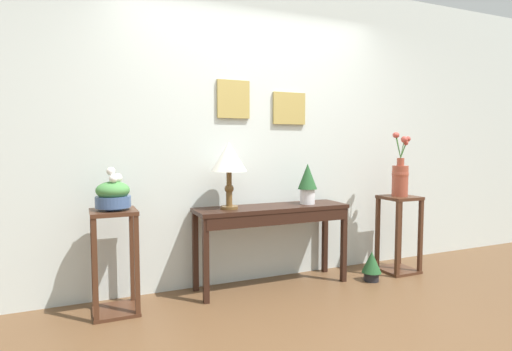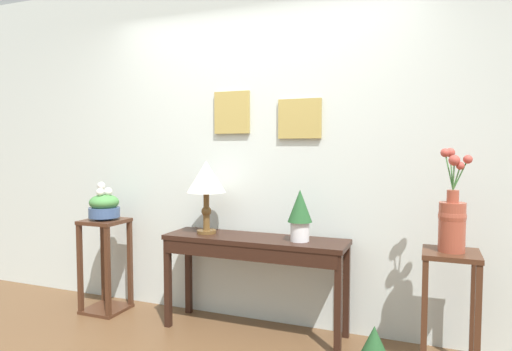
{
  "view_description": "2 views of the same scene",
  "coord_description": "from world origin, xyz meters",
  "px_view_note": "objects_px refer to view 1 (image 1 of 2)",
  "views": [
    {
      "loc": [
        -1.49,
        -2.12,
        1.27
      ],
      "look_at": [
        -0.09,
        1.1,
        1.0
      ],
      "focal_mm": 28.89,
      "sensor_mm": 36.0,
      "label": 1
    },
    {
      "loc": [
        1.28,
        -1.89,
        1.39
      ],
      "look_at": [
        0.09,
        1.12,
        1.18
      ],
      "focal_mm": 31.05,
      "sensor_mm": 36.0,
      "label": 2
    }
  ],
  "objects_px": {
    "pedestal_stand_left": "(115,262)",
    "flower_vase_tall_right": "(400,175)",
    "console_table": "(273,218)",
    "planter_bowl_wide_left": "(113,194)",
    "table_lamp": "(229,160)",
    "potted_plant_on_console": "(307,182)",
    "pedestal_stand_right": "(399,234)",
    "potted_plant_floor": "(372,265)"
  },
  "relations": [
    {
      "from": "potted_plant_on_console",
      "to": "flower_vase_tall_right",
      "type": "distance_m",
      "value": 0.99
    },
    {
      "from": "potted_plant_on_console",
      "to": "flower_vase_tall_right",
      "type": "relative_size",
      "value": 0.59
    },
    {
      "from": "flower_vase_tall_right",
      "to": "potted_plant_floor",
      "type": "bearing_deg",
      "value": -163.64
    },
    {
      "from": "planter_bowl_wide_left",
      "to": "flower_vase_tall_right",
      "type": "xyz_separation_m",
      "value": [
        2.67,
        -0.06,
        0.07
      ]
    },
    {
      "from": "pedestal_stand_left",
      "to": "planter_bowl_wide_left",
      "type": "bearing_deg",
      "value": -54.05
    },
    {
      "from": "console_table",
      "to": "planter_bowl_wide_left",
      "type": "xyz_separation_m",
      "value": [
        -1.33,
        -0.04,
        0.28
      ]
    },
    {
      "from": "potted_plant_on_console",
      "to": "pedestal_stand_right",
      "type": "bearing_deg",
      "value": -6.48
    },
    {
      "from": "console_table",
      "to": "potted_plant_on_console",
      "type": "distance_m",
      "value": 0.47
    },
    {
      "from": "flower_vase_tall_right",
      "to": "potted_plant_floor",
      "type": "height_order",
      "value": "flower_vase_tall_right"
    },
    {
      "from": "console_table",
      "to": "potted_plant_floor",
      "type": "height_order",
      "value": "console_table"
    },
    {
      "from": "console_table",
      "to": "table_lamp",
      "type": "distance_m",
      "value": 0.65
    },
    {
      "from": "potted_plant_on_console",
      "to": "potted_plant_floor",
      "type": "bearing_deg",
      "value": -23.33
    },
    {
      "from": "console_table",
      "to": "table_lamp",
      "type": "xyz_separation_m",
      "value": [
        -0.4,
        0.02,
        0.52
      ]
    },
    {
      "from": "console_table",
      "to": "potted_plant_on_console",
      "type": "bearing_deg",
      "value": 1.76
    },
    {
      "from": "console_table",
      "to": "potted_plant_floor",
      "type": "xyz_separation_m",
      "value": [
        0.9,
        -0.23,
        -0.47
      ]
    },
    {
      "from": "console_table",
      "to": "potted_plant_floor",
      "type": "relative_size",
      "value": 4.9
    },
    {
      "from": "console_table",
      "to": "planter_bowl_wide_left",
      "type": "bearing_deg",
      "value": -178.34
    },
    {
      "from": "potted_plant_on_console",
      "to": "pedestal_stand_left",
      "type": "relative_size",
      "value": 0.47
    },
    {
      "from": "table_lamp",
      "to": "flower_vase_tall_right",
      "type": "relative_size",
      "value": 0.89
    },
    {
      "from": "table_lamp",
      "to": "potted_plant_on_console",
      "type": "xyz_separation_m",
      "value": [
        0.75,
        -0.01,
        -0.21
      ]
    },
    {
      "from": "planter_bowl_wide_left",
      "to": "table_lamp",
      "type": "bearing_deg",
      "value": 3.85
    },
    {
      "from": "console_table",
      "to": "planter_bowl_wide_left",
      "type": "relative_size",
      "value": 4.33
    },
    {
      "from": "pedestal_stand_left",
      "to": "potted_plant_floor",
      "type": "distance_m",
      "value": 2.26
    },
    {
      "from": "console_table",
      "to": "flower_vase_tall_right",
      "type": "bearing_deg",
      "value": -4.33
    },
    {
      "from": "pedestal_stand_left",
      "to": "console_table",
      "type": "bearing_deg",
      "value": 1.62
    },
    {
      "from": "pedestal_stand_right",
      "to": "flower_vase_tall_right",
      "type": "relative_size",
      "value": 1.21
    },
    {
      "from": "potted_plant_on_console",
      "to": "flower_vase_tall_right",
      "type": "height_order",
      "value": "flower_vase_tall_right"
    },
    {
      "from": "potted_plant_on_console",
      "to": "pedestal_stand_left",
      "type": "distance_m",
      "value": 1.77
    },
    {
      "from": "planter_bowl_wide_left",
      "to": "pedestal_stand_right",
      "type": "distance_m",
      "value": 2.72
    },
    {
      "from": "console_table",
      "to": "pedestal_stand_left",
      "type": "xyz_separation_m",
      "value": [
        -1.33,
        -0.04,
        -0.23
      ]
    },
    {
      "from": "table_lamp",
      "to": "console_table",
      "type": "bearing_deg",
      "value": -3.42
    },
    {
      "from": "potted_plant_on_console",
      "to": "potted_plant_floor",
      "type": "distance_m",
      "value": 0.98
    },
    {
      "from": "planter_bowl_wide_left",
      "to": "potted_plant_floor",
      "type": "distance_m",
      "value": 2.36
    },
    {
      "from": "pedestal_stand_right",
      "to": "potted_plant_floor",
      "type": "relative_size",
      "value": 2.7
    },
    {
      "from": "table_lamp",
      "to": "pedestal_stand_right",
      "type": "distance_m",
      "value": 1.9
    },
    {
      "from": "table_lamp",
      "to": "potted_plant_on_console",
      "type": "distance_m",
      "value": 0.78
    },
    {
      "from": "planter_bowl_wide_left",
      "to": "pedestal_stand_right",
      "type": "relative_size",
      "value": 0.42
    },
    {
      "from": "pedestal_stand_left",
      "to": "flower_vase_tall_right",
      "type": "bearing_deg",
      "value": -1.36
    },
    {
      "from": "pedestal_stand_left",
      "to": "pedestal_stand_right",
      "type": "bearing_deg",
      "value": -1.36
    },
    {
      "from": "pedestal_stand_left",
      "to": "planter_bowl_wide_left",
      "type": "distance_m",
      "value": 0.51
    },
    {
      "from": "potted_plant_on_console",
      "to": "pedestal_stand_right",
      "type": "relative_size",
      "value": 0.49
    },
    {
      "from": "flower_vase_tall_right",
      "to": "potted_plant_floor",
      "type": "distance_m",
      "value": 0.93
    }
  ]
}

